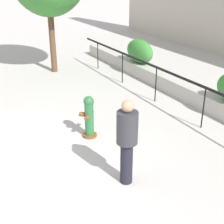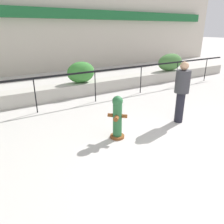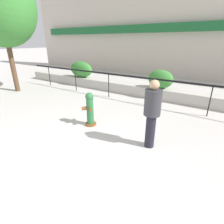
{
  "view_description": "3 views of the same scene",
  "coord_description": "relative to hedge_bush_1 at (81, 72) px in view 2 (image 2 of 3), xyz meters",
  "views": [
    {
      "loc": [
        5.49,
        -0.66,
        3.75
      ],
      "look_at": [
        -0.85,
        2.66,
        0.58
      ],
      "focal_mm": 50.0,
      "sensor_mm": 36.0,
      "label": 1
    },
    {
      "loc": [
        -3.66,
        -1.96,
        2.55
      ],
      "look_at": [
        -1.0,
        2.2,
        0.65
      ],
      "focal_mm": 35.0,
      "sensor_mm": 36.0,
      "label": 2
    },
    {
      "loc": [
        2.44,
        -1.82,
        2.54
      ],
      "look_at": [
        -0.25,
        2.29,
        0.52
      ],
      "focal_mm": 28.0,
      "sensor_mm": 36.0,
      "label": 3
    }
  ],
  "objects": [
    {
      "name": "ground_plane",
      "position": [
        0.03,
        -6.0,
        -0.92
      ],
      "size": [
        120.0,
        120.0,
        0.0
      ],
      "primitive_type": "plane",
      "color": "#BCB7B2"
    },
    {
      "name": "building_facade",
      "position": [
        0.03,
        5.98,
        3.07
      ],
      "size": [
        30.0,
        1.36,
        8.0
      ],
      "color": "beige",
      "rests_on": "ground"
    },
    {
      "name": "planter_wall_low",
      "position": [
        0.03,
        0.0,
        -0.67
      ],
      "size": [
        18.0,
        0.7,
        0.5
      ],
      "primitive_type": "cube",
      "color": "#B7B2A8",
      "rests_on": "ground"
    },
    {
      "name": "fence_railing_segment",
      "position": [
        0.03,
        -1.1,
        0.1
      ],
      "size": [
        15.0,
        0.05,
        1.15
      ],
      "color": "black",
      "rests_on": "ground"
    },
    {
      "name": "hedge_bush_1",
      "position": [
        0.0,
        0.0,
        0.0
      ],
      "size": [
        1.15,
        0.66,
        0.83
      ],
      "primitive_type": "ellipsoid",
      "color": "#387F33",
      "rests_on": "planter_wall_low"
    },
    {
      "name": "hedge_bush_2",
      "position": [
        5.01,
        0.0,
        0.01
      ],
      "size": [
        1.58,
        0.61,
        0.86
      ],
      "primitive_type": "ellipsoid",
      "color": "#427538",
      "rests_on": "planter_wall_low"
    },
    {
      "name": "fire_hydrant",
      "position": [
        -0.9,
        -3.93,
        -0.36
      ],
      "size": [
        0.5,
        0.5,
        1.08
      ],
      "color": "brown",
      "rests_on": "ground"
    },
    {
      "name": "pedestrian",
      "position": [
        1.16,
        -4.06,
        0.07
      ],
      "size": [
        0.41,
        0.41,
        1.73
      ],
      "color": "black",
      "rests_on": "ground"
    }
  ]
}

